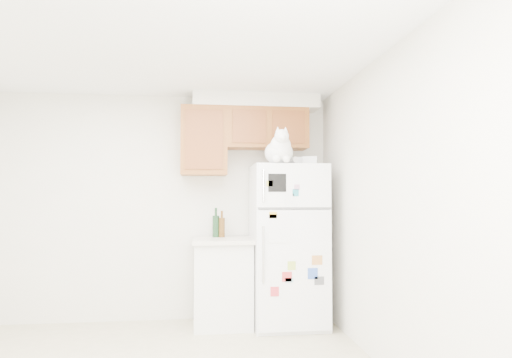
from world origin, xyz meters
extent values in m
cube|color=silver|center=(0.00, 2.00, 1.25)|extent=(3.80, 0.04, 2.50)
cube|color=silver|center=(0.00, -2.00, 1.25)|extent=(3.80, 0.04, 2.50)
cube|color=silver|center=(1.90, 0.00, 1.25)|extent=(0.04, 4.00, 2.50)
cube|color=white|center=(0.00, 0.00, 2.50)|extent=(3.80, 4.00, 0.04)
cube|color=brown|center=(1.20, 1.82, 2.12)|extent=(0.90, 0.33, 0.45)
cube|color=brown|center=(0.50, 1.82, 1.98)|extent=(0.50, 0.33, 0.75)
cube|color=silver|center=(1.07, 1.83, 2.42)|extent=(1.40, 0.37, 0.15)
cube|color=white|center=(1.39, 1.62, 0.85)|extent=(0.76, 0.72, 1.70)
cube|color=white|center=(1.39, 1.25, 1.48)|extent=(0.74, 0.03, 0.44)
cube|color=white|center=(1.39, 1.25, 0.64)|extent=(0.74, 0.03, 1.19)
cube|color=#59595B|center=(1.39, 1.25, 1.25)|extent=(0.74, 0.03, 0.02)
cylinder|color=silver|center=(1.07, 1.22, 1.47)|extent=(0.02, 0.02, 0.32)
cylinder|color=silver|center=(1.07, 1.22, 0.80)|extent=(0.02, 0.02, 0.55)
cube|color=black|center=(1.21, 1.23, 1.50)|extent=(0.18, 0.00, 0.18)
cube|color=white|center=(1.23, 1.23, 1.05)|extent=(0.22, 0.00, 0.28)
cube|color=red|center=(1.31, 1.23, 0.58)|extent=(0.10, 0.00, 0.10)
cube|color=yellow|center=(1.17, 1.23, 1.18)|extent=(0.08, 0.00, 0.06)
cube|color=#AB7A99|center=(1.41, 1.23, 1.46)|extent=(0.05, 0.00, 0.05)
cube|color=#8EBAC9|center=(1.33, 1.23, 0.54)|extent=(0.09, 0.00, 0.05)
cube|color=#A9C344|center=(1.36, 1.23, 0.69)|extent=(0.08, 0.00, 0.09)
cube|color=#3152AB|center=(1.57, 1.23, 0.60)|extent=(0.10, 0.00, 0.11)
cube|color=gold|center=(1.14, 1.23, 1.49)|extent=(0.07, 0.00, 0.06)
cube|color=#BD7A3B|center=(1.61, 1.23, 0.73)|extent=(0.11, 0.00, 0.09)
cube|color=#D4353F|center=(1.19, 1.23, 0.44)|extent=(0.08, 0.00, 0.09)
cube|color=teal|center=(1.40, 1.23, 1.40)|extent=(0.06, 0.00, 0.07)
cube|color=#4B4C51|center=(1.63, 1.23, 0.53)|extent=(0.10, 0.00, 0.08)
cube|color=white|center=(1.33, 1.23, 1.34)|extent=(0.10, 0.00, 0.10)
cube|color=white|center=(0.70, 1.68, 0.44)|extent=(0.60, 0.60, 0.88)
cube|color=silver|center=(0.70, 1.66, 0.90)|extent=(0.64, 0.64, 0.04)
ellipsoid|color=white|center=(1.26, 1.40, 1.82)|extent=(0.29, 0.39, 0.24)
ellipsoid|color=white|center=(1.26, 1.29, 1.87)|extent=(0.21, 0.17, 0.23)
sphere|color=white|center=(1.26, 1.22, 1.96)|extent=(0.14, 0.14, 0.14)
cone|color=white|center=(1.22, 1.22, 2.03)|extent=(0.05, 0.05, 0.06)
cone|color=white|center=(1.30, 1.22, 2.03)|extent=(0.05, 0.05, 0.06)
cone|color=#D88C8C|center=(1.22, 1.22, 2.03)|extent=(0.03, 0.03, 0.03)
cone|color=#D88C8C|center=(1.30, 1.22, 2.03)|extent=(0.03, 0.03, 0.03)
sphere|color=white|center=(1.26, 1.16, 1.94)|extent=(0.06, 0.06, 0.06)
sphere|color=white|center=(1.21, 1.24, 1.74)|extent=(0.08, 0.08, 0.08)
sphere|color=white|center=(1.31, 1.24, 1.74)|extent=(0.08, 0.08, 0.08)
cylinder|color=white|center=(1.38, 1.53, 1.74)|extent=(0.18, 0.24, 0.08)
cube|color=white|center=(1.49, 1.75, 1.75)|extent=(0.20, 0.16, 0.10)
cube|color=white|center=(1.62, 1.53, 1.74)|extent=(0.18, 0.15, 0.09)
camera|label=1|loc=(0.44, -3.20, 1.34)|focal=32.00mm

